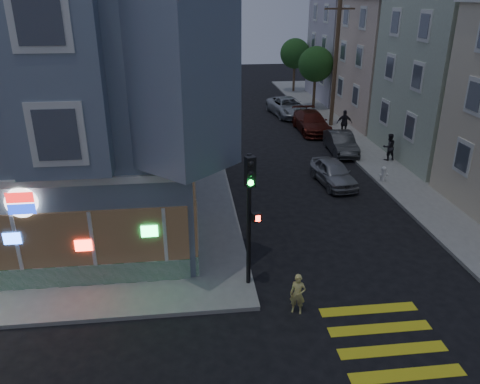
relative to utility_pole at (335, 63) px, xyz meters
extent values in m
plane|color=black|center=(-12.00, -24.00, -4.80)|extent=(120.00, 120.00, 0.00)
cube|color=gray|center=(11.00, -1.00, -4.72)|extent=(24.00, 42.00, 0.15)
cube|color=slate|center=(-18.00, -13.00, 0.85)|extent=(14.00, 14.00, 11.00)
cube|color=silver|center=(-18.00, -13.00, -0.80)|extent=(14.30, 14.30, 0.25)
cylinder|color=white|center=(-16.40, -20.13, -1.40)|extent=(1.00, 0.12, 1.00)
cube|color=#BEA693|center=(7.50, 1.00, -0.15)|extent=(12.00, 8.60, 9.00)
cube|color=#A6A0B0|center=(7.50, 10.00, 0.60)|extent=(12.00, 8.60, 10.50)
cylinder|color=#4C3826|center=(0.00, 0.00, -0.15)|extent=(0.30, 0.30, 9.00)
cube|color=#4C3826|center=(0.00, 0.00, 3.75)|extent=(2.20, 0.12, 0.12)
cylinder|color=#4C3826|center=(0.20, 6.00, -3.05)|extent=(0.24, 0.24, 3.20)
sphere|color=#1D491A|center=(0.20, 6.00, -0.85)|extent=(3.00, 3.00, 3.00)
cylinder|color=#4C3826|center=(0.20, 14.00, -3.05)|extent=(0.24, 0.24, 3.20)
sphere|color=#1D491A|center=(0.20, 14.00, -0.85)|extent=(3.00, 3.00, 3.00)
imported|color=#E0D472|center=(-7.84, -22.20, -4.11)|extent=(0.59, 0.50, 1.38)
imported|color=black|center=(1.00, -8.46, -3.83)|extent=(0.88, 0.72, 1.64)
imported|color=black|center=(0.03, -2.98, -3.73)|extent=(1.15, 0.69, 1.84)
imported|color=#93959A|center=(-3.40, -11.57, -4.14)|extent=(1.92, 4.01, 1.32)
imported|color=#323436|center=(-1.30, -6.37, -4.12)|extent=(1.65, 4.18, 1.35)
imported|color=#521912|center=(-1.89, -1.17, -4.06)|extent=(2.14, 5.13, 1.48)
imported|color=#A5ABB0|center=(-2.55, 4.03, -4.05)|extent=(3.19, 5.66, 1.49)
cylinder|color=black|center=(-9.20, -20.55, -2.28)|extent=(0.15, 0.15, 4.73)
cube|color=black|center=(-9.20, -20.76, -0.44)|extent=(0.36, 0.34, 0.99)
sphere|color=black|center=(-9.20, -20.91, -0.13)|extent=(0.19, 0.19, 0.19)
sphere|color=black|center=(-9.20, -20.91, -0.44)|extent=(0.19, 0.19, 0.19)
sphere|color=#19F23F|center=(-9.20, -20.91, -0.75)|extent=(0.19, 0.19, 0.19)
cube|color=black|center=(-8.96, -20.72, -2.05)|extent=(0.34, 0.27, 0.30)
cube|color=#FF2614|center=(-8.96, -20.83, -2.05)|extent=(0.21, 0.02, 0.21)
cylinder|color=white|center=(-0.70, -11.84, -4.32)|extent=(0.26, 0.26, 0.64)
sphere|color=white|center=(-0.70, -11.84, -3.95)|extent=(0.28, 0.28, 0.28)
cylinder|color=white|center=(-0.70, -11.84, -4.27)|extent=(0.48, 0.13, 0.13)
camera|label=1|loc=(-11.11, -34.29, 4.64)|focal=35.00mm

